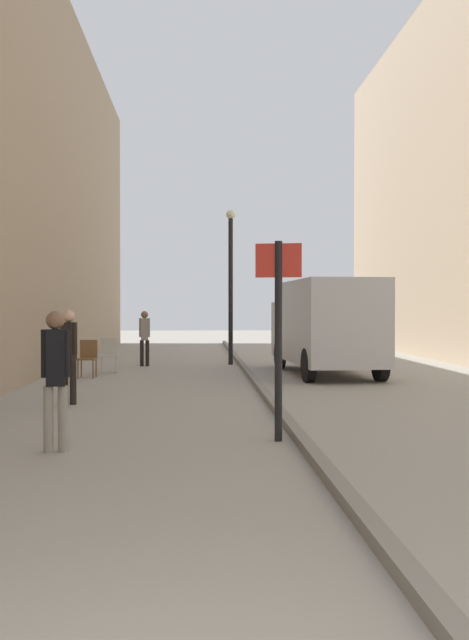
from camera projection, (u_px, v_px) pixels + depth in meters
name	position (u px, v px, depth m)	size (l,w,h in m)	color
ground_plane	(185.00, 391.00, 14.19)	(80.00, 80.00, 0.00)	gray
kerb_strip	(261.00, 388.00, 14.28)	(0.16, 40.00, 0.12)	slate
pedestrian_main_foreground	(145.00, 334.00, 20.37)	(0.33, 0.22, 1.66)	black
pedestrian_mid_block	(55.00, 371.00, 8.15)	(0.33, 0.22, 1.70)	gray
pedestrian_far_crossing	(69.00, 350.00, 12.24)	(0.32, 0.26, 1.70)	black
delivery_van	(326.00, 325.00, 17.80)	(2.25, 5.44, 2.44)	#B7B7BC
street_sign_post	(278.00, 322.00, 8.82)	(0.59, 0.15, 2.60)	black
lamp_post	(231.00, 276.00, 20.92)	(0.28, 0.28, 4.76)	black
cafe_chair_near_window	(88.00, 356.00, 17.02)	(0.46, 0.46, 0.94)	brown
cafe_chair_by_doorway	(109.00, 353.00, 18.25)	(0.50, 0.50, 0.94)	#B7B2A8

